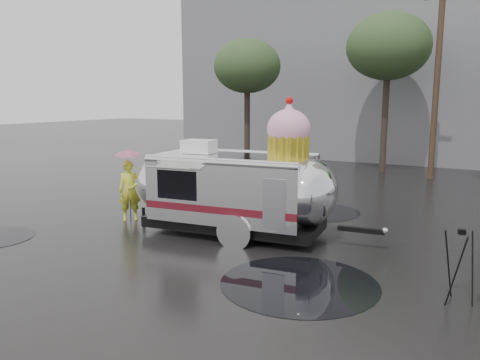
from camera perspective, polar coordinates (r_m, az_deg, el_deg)
The scene contains 11 objects.
ground at distance 11.83m, azimuth 0.53°, elevation -8.75°, with size 120.00×120.00×0.00m, color black.
puddles at distance 12.49m, azimuth -0.17°, elevation -7.71°, with size 11.41×9.81×0.01m.
grey_building at distance 35.21m, azimuth 14.24°, elevation 14.02°, with size 22.00×12.00×13.00m, color slate.
utility_pole at distance 24.02m, azimuth 22.87°, elevation 11.13°, with size 1.60×0.28×9.00m.
tree_left at distance 26.03m, azimuth 0.89°, elevation 13.63°, with size 3.64×3.64×6.95m.
tree_mid at distance 25.53m, azimuth 17.65°, elevation 15.19°, with size 4.20×4.20×8.03m.
barricade_row at distance 22.85m, azimuth 0.41°, elevation 1.69°, with size 4.30×0.80×1.00m.
airstream_trailer at distance 13.01m, azimuth -0.41°, elevation -0.79°, with size 7.22×3.28×3.91m.
person_left at distance 15.02m, azimuth -13.29°, elevation -1.27°, with size 0.68×0.45×1.89m, color #CFD532.
umbrella_pink at distance 14.87m, azimuth -13.44°, elevation 2.37°, with size 1.05×1.05×2.27m.
tripod at distance 9.67m, azimuth 25.20°, elevation -8.83°, with size 0.59×0.55×1.43m.
Camera 1 is at (5.41, -9.82, 3.78)m, focal length 35.00 mm.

